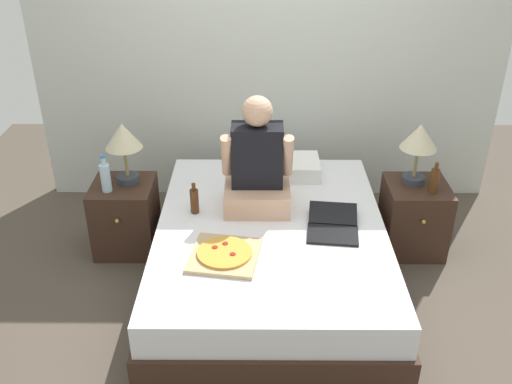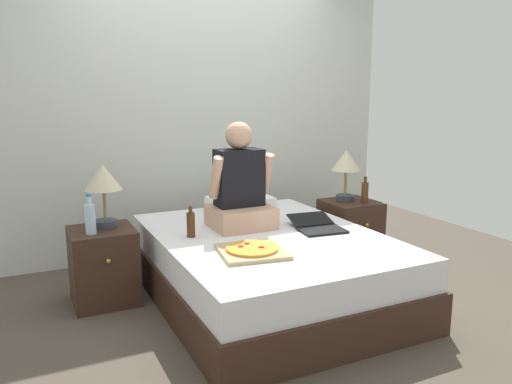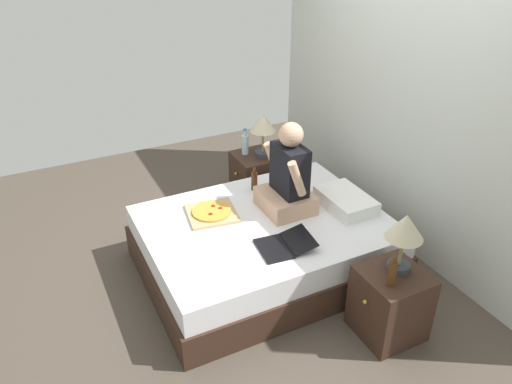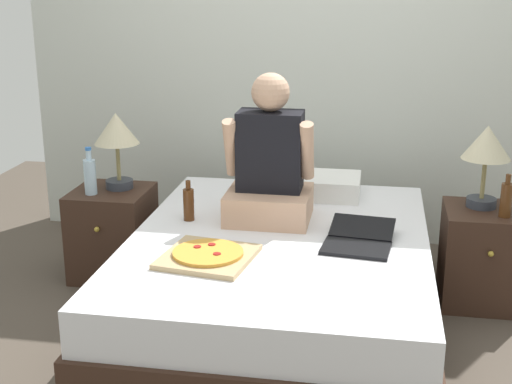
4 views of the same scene
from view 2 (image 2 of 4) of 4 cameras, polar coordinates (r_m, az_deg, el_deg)
ground_plane at (r=3.72m, az=1.21°, el=-12.03°), size 5.77×5.77×0.00m
wall_back at (r=4.68m, az=-6.38°, el=8.48°), size 3.77×0.12×2.50m
bed at (r=3.63m, az=1.22°, el=-8.55°), size 1.52×2.01×0.49m
nightstand_left at (r=3.74m, az=-17.02°, el=-8.04°), size 0.44×0.47×0.53m
lamp_on_left_nightstand at (r=3.65m, az=-17.06°, el=1.13°), size 0.26×0.26×0.45m
water_bottle at (r=3.54m, az=-18.42°, el=-2.82°), size 0.07×0.07×0.28m
nightstand_right at (r=4.54m, az=10.68°, el=-4.33°), size 0.44×0.47×0.53m
lamp_on_right_nightstand at (r=4.44m, az=10.26°, el=3.17°), size 0.26×0.26×0.45m
beer_bottle at (r=4.42m, az=12.34°, el=0.02°), size 0.06×0.06×0.23m
pillow at (r=4.22m, az=-1.80°, el=-1.39°), size 0.52×0.34×0.12m
person_seated at (r=3.68m, az=-1.85°, el=0.35°), size 0.47×0.40×0.78m
laptop at (r=3.69m, az=7.13°, el=-3.95°), size 0.36×0.45×0.07m
pizza_box at (r=3.13m, az=-0.44°, el=-6.71°), size 0.46×0.46×0.05m
beer_bottle_on_bed at (r=3.48m, az=-7.46°, el=-3.66°), size 0.06×0.06×0.22m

